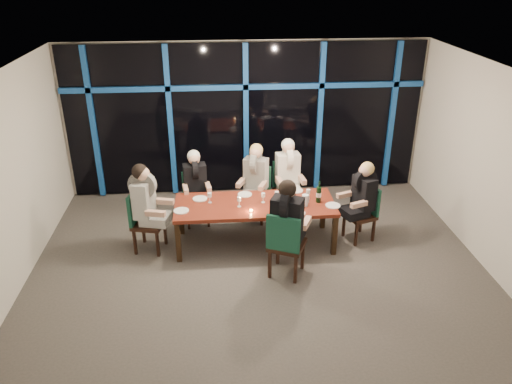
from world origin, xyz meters
TOP-DOWN VIEW (x-y plane):
  - room at (0.00, 0.00)m, footprint 7.04×7.00m
  - window_wall at (0.01, 2.93)m, footprint 6.86×0.43m
  - dining_table at (0.00, 0.80)m, footprint 2.60×1.00m
  - chair_far_left at (-0.99, 1.67)m, footprint 0.50×0.50m
  - chair_far_mid at (0.11, 1.73)m, footprint 0.60×0.60m
  - chair_far_right at (0.67, 1.86)m, footprint 0.51×0.51m
  - chair_end_left at (-1.81, 0.78)m, footprint 0.58×0.58m
  - chair_end_right at (1.85, 0.83)m, footprint 0.57×0.57m
  - chair_near_mid at (0.36, -0.20)m, footprint 0.66×0.66m
  - diner_far_left at (-0.98, 1.59)m, footprint 0.51×0.62m
  - diner_far_mid at (0.08, 1.66)m, footprint 0.61×0.68m
  - diner_far_right at (0.68, 1.78)m, footprint 0.53×0.65m
  - diner_end_left at (-1.73, 0.76)m, footprint 0.69×0.58m
  - diner_end_right at (1.77, 0.80)m, footprint 0.65×0.58m
  - diner_near_mid at (0.40, -0.11)m, footprint 0.68×0.74m
  - plate_far_left at (-0.89, 1.03)m, footprint 0.24×0.24m
  - plate_far_mid at (-0.14, 1.14)m, footprint 0.24×0.24m
  - plate_far_right at (0.74, 1.22)m, footprint 0.24×0.24m
  - plate_end_left at (-1.18, 0.63)m, footprint 0.24×0.24m
  - plate_end_right at (1.24, 0.60)m, footprint 0.24×0.24m
  - plate_near_mid at (0.64, 0.40)m, footprint 0.24×0.24m
  - wine_bottle at (1.04, 0.76)m, footprint 0.08×0.08m
  - water_pitcher at (0.80, 0.65)m, footprint 0.12×0.11m
  - tea_light at (-0.09, 0.53)m, footprint 0.05×0.05m
  - wine_glass_a at (-0.26, 0.71)m, footprint 0.07×0.07m
  - wine_glass_b at (0.14, 0.83)m, footprint 0.06×0.06m
  - wine_glass_c at (0.36, 0.83)m, footprint 0.07×0.07m
  - wine_glass_d at (-0.73, 0.90)m, footprint 0.07×0.07m
  - wine_glass_e at (0.89, 0.89)m, footprint 0.07×0.07m

SIDE VIEW (x-z plane):
  - chair_far_left at x=-0.99m, z-range 0.06..1.00m
  - chair_end_right at x=1.85m, z-range 0.06..1.01m
  - chair_far_mid at x=0.11m, z-range 0.06..1.04m
  - chair_far_right at x=0.67m, z-range 0.06..1.07m
  - chair_end_left at x=-1.81m, z-range 0.06..1.09m
  - chair_near_mid at x=0.36m, z-range 0.06..1.14m
  - dining_table at x=0.00m, z-range 0.31..1.06m
  - plate_far_left at x=-0.89m, z-range 0.75..0.76m
  - plate_far_mid at x=-0.14m, z-range 0.75..0.76m
  - plate_far_right at x=0.74m, z-range 0.75..0.76m
  - plate_end_left at x=-1.18m, z-range 0.75..0.76m
  - plate_end_right at x=1.24m, z-range 0.75..0.76m
  - plate_near_mid at x=0.64m, z-range 0.75..0.76m
  - tea_light at x=-0.09m, z-range 0.75..0.78m
  - water_pitcher at x=0.80m, z-range 0.75..0.94m
  - wine_glass_b at x=0.14m, z-range 0.79..0.95m
  - wine_glass_e at x=0.89m, z-range 0.79..0.96m
  - wine_glass_d at x=-0.73m, z-range 0.79..0.96m
  - wine_glass_a at x=-0.26m, z-range 0.79..0.96m
  - wine_glass_c at x=0.36m, z-range 0.79..0.97m
  - wine_bottle at x=1.04m, z-range 0.71..1.08m
  - diner_far_left at x=-0.98m, z-range 0.44..1.36m
  - diner_end_right at x=1.77m, z-range 0.45..1.38m
  - diner_far_mid at x=0.08m, z-range 0.46..1.42m
  - diner_far_right at x=0.68m, z-range 0.47..1.45m
  - diner_end_left at x=-1.73m, z-range 0.48..1.48m
  - diner_near_mid at x=0.40m, z-range 0.50..1.55m
  - window_wall at x=0.01m, z-range 0.08..3.02m
  - room at x=0.00m, z-range 0.51..3.53m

